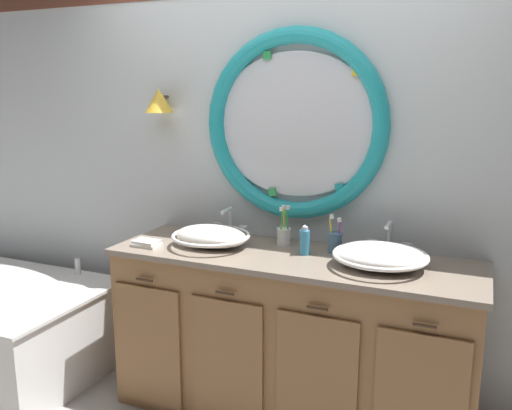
{
  "coord_description": "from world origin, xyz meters",
  "views": [
    {
      "loc": [
        1.03,
        -2.27,
        1.75
      ],
      "look_at": [
        -0.06,
        0.25,
        1.17
      ],
      "focal_mm": 37.61,
      "sensor_mm": 36.0,
      "label": 1
    }
  ],
  "objects_px": {
    "sink_basin_right": "(380,256)",
    "toothbrush_holder_left": "(284,235)",
    "folded_hand_towel": "(146,243)",
    "toothbrush_holder_right": "(335,241)",
    "soap_dispenser": "(305,242)",
    "sink_basin_left": "(211,236)"
  },
  "relations": [
    {
      "from": "toothbrush_holder_right",
      "to": "folded_hand_towel",
      "type": "xyz_separation_m",
      "value": [
        -0.98,
        -0.3,
        -0.04
      ]
    },
    {
      "from": "sink_basin_right",
      "to": "folded_hand_towel",
      "type": "xyz_separation_m",
      "value": [
        -1.25,
        -0.14,
        -0.04
      ]
    },
    {
      "from": "sink_basin_right",
      "to": "soap_dispenser",
      "type": "distance_m",
      "value": 0.41
    },
    {
      "from": "toothbrush_holder_left",
      "to": "toothbrush_holder_right",
      "type": "height_order",
      "value": "toothbrush_holder_left"
    },
    {
      "from": "folded_hand_towel",
      "to": "toothbrush_holder_right",
      "type": "bearing_deg",
      "value": 17.09
    },
    {
      "from": "toothbrush_holder_right",
      "to": "folded_hand_towel",
      "type": "height_order",
      "value": "toothbrush_holder_right"
    },
    {
      "from": "toothbrush_holder_left",
      "to": "soap_dispenser",
      "type": "bearing_deg",
      "value": -37.62
    },
    {
      "from": "folded_hand_towel",
      "to": "soap_dispenser",
      "type": "bearing_deg",
      "value": 13.39
    },
    {
      "from": "sink_basin_right",
      "to": "toothbrush_holder_left",
      "type": "bearing_deg",
      "value": 161.56
    },
    {
      "from": "toothbrush_holder_left",
      "to": "folded_hand_towel",
      "type": "xyz_separation_m",
      "value": [
        -0.68,
        -0.33,
        -0.04
      ]
    },
    {
      "from": "folded_hand_towel",
      "to": "sink_basin_left",
      "type": "bearing_deg",
      "value": 22.8
    },
    {
      "from": "toothbrush_holder_left",
      "to": "toothbrush_holder_right",
      "type": "distance_m",
      "value": 0.3
    },
    {
      "from": "sink_basin_right",
      "to": "folded_hand_towel",
      "type": "relative_size",
      "value": 3.07
    },
    {
      "from": "sink_basin_left",
      "to": "sink_basin_right",
      "type": "xyz_separation_m",
      "value": [
        0.92,
        0.0,
        0.0
      ]
    },
    {
      "from": "sink_basin_left",
      "to": "toothbrush_holder_right",
      "type": "bearing_deg",
      "value": 14.07
    },
    {
      "from": "toothbrush_holder_left",
      "to": "soap_dispenser",
      "type": "height_order",
      "value": "toothbrush_holder_left"
    },
    {
      "from": "sink_basin_left",
      "to": "toothbrush_holder_left",
      "type": "relative_size",
      "value": 1.93
    },
    {
      "from": "toothbrush_holder_left",
      "to": "toothbrush_holder_right",
      "type": "bearing_deg",
      "value": -4.81
    },
    {
      "from": "sink_basin_right",
      "to": "soap_dispenser",
      "type": "relative_size",
      "value": 2.89
    },
    {
      "from": "toothbrush_holder_left",
      "to": "sink_basin_right",
      "type": "bearing_deg",
      "value": -18.44
    },
    {
      "from": "sink_basin_left",
      "to": "folded_hand_towel",
      "type": "xyz_separation_m",
      "value": [
        -0.33,
        -0.14,
        -0.04
      ]
    },
    {
      "from": "toothbrush_holder_right",
      "to": "sink_basin_right",
      "type": "bearing_deg",
      "value": -31.38
    }
  ]
}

